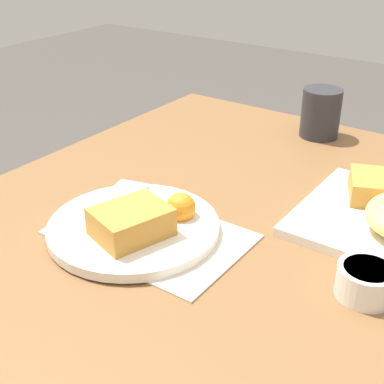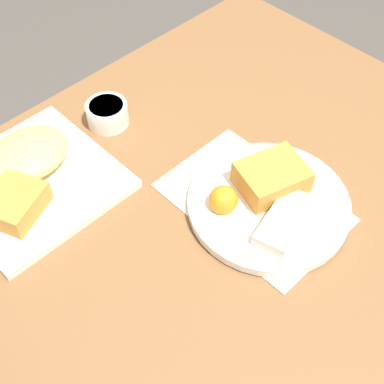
{
  "view_description": "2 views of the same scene",
  "coord_description": "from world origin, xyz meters",
  "views": [
    {
      "loc": [
        -0.56,
        -0.38,
        1.14
      ],
      "look_at": [
        -0.0,
        0.02,
        0.77
      ],
      "focal_mm": 50.0,
      "sensor_mm": 36.0,
      "label": 1
    },
    {
      "loc": [
        0.35,
        0.33,
        1.37
      ],
      "look_at": [
        0.01,
        -0.01,
        0.77
      ],
      "focal_mm": 50.0,
      "sensor_mm": 36.0,
      "label": 2
    }
  ],
  "objects": [
    {
      "name": "ground_plane",
      "position": [
        0.0,
        0.0,
        0.0
      ],
      "size": [
        8.0,
        8.0,
        0.0
      ],
      "primitive_type": "plane",
      "color": "#4C4742"
    },
    {
      "name": "sauce_ramekin",
      "position": [
        -0.02,
        -0.25,
        0.75
      ],
      "size": [
        0.07,
        0.07,
        0.04
      ],
      "color": "white",
      "rests_on": "dining_table"
    },
    {
      "name": "plate_square_near",
      "position": [
        0.15,
        -0.23,
        0.75
      ],
      "size": [
        0.24,
        0.24,
        0.06
      ],
      "color": "white",
      "rests_on": "dining_table"
    },
    {
      "name": "dining_table",
      "position": [
        0.0,
        0.0,
        0.64
      ],
      "size": [
        1.02,
        0.76,
        0.73
      ],
      "color": "brown",
      "rests_on": "ground_plane"
    },
    {
      "name": "plate_oval_far",
      "position": [
        -0.08,
        0.06,
        0.75
      ],
      "size": [
        0.24,
        0.24,
        0.05
      ],
      "color": "white",
      "rests_on": "menu_card"
    },
    {
      "name": "menu_card",
      "position": [
        -0.07,
        0.04,
        0.73
      ],
      "size": [
        0.18,
        0.27,
        0.0
      ],
      "rotation": [
        0.0,
        0.0,
        0.0
      ],
      "color": "beige",
      "rests_on": "dining_table"
    }
  ]
}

